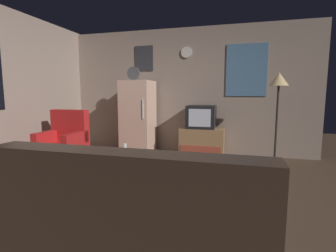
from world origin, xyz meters
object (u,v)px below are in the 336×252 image
Objects in this scene: coffee_table at (129,173)px; couch at (138,232)px; tv_stand at (202,142)px; standing_lamp at (279,87)px; armchair at (64,147)px; mug_ceramic_white at (120,155)px; fridge at (138,118)px; remote_control at (123,158)px; crt_tv at (201,117)px; mug_ceramic_tan at (117,152)px; book_stack at (240,159)px; wine_glass at (125,149)px.

couch is at bearing -63.48° from coffee_table.
standing_lamp is at bearing -13.42° from tv_stand.
standing_lamp is 1.66× the size of armchair.
tv_stand is 2.20m from mug_ceramic_white.
fridge is at bearing 105.66° from mug_ceramic_white.
remote_control is 1.51m from couch.
tv_stand reaches higher than mug_ceramic_white.
remote_control is at bearing -100.66° from coffee_table.
remote_control is (-0.02, -0.10, 0.22)m from coffee_table.
crt_tv is 6.00× the size of mug_ceramic_tan.
couch reaches higher than remote_control.
armchair reaches higher than book_stack.
standing_lamp is (1.29, -0.31, 1.07)m from tv_stand.
wine_glass is 0.11m from mug_ceramic_tan.
book_stack is (1.63, 1.71, -0.44)m from mug_ceramic_tan.
mug_ceramic_white is 0.43× the size of book_stack.
fridge is 2.05m from mug_ceramic_white.
armchair reaches higher than wine_glass.
crt_tv is 2.09m from mug_ceramic_tan.
armchair is (-2.19, -1.26, -0.46)m from crt_tv.
book_stack is at bearing 20.49° from armchair.
tv_stand is 0.53× the size of standing_lamp.
crt_tv is at bearing 70.26° from mug_ceramic_white.
mug_ceramic_white is 0.23m from mug_ceramic_tan.
couch is at bearing -102.64° from book_stack.
book_stack is (1.43, 1.79, -0.18)m from coffee_table.
tv_stand is at bearing 90.14° from couch.
book_stack is (-0.57, 0.15, -1.32)m from standing_lamp.
armchair reaches higher than remote_control.
wine_glass is at bearing -132.83° from book_stack.
fridge is at bearing 175.28° from standing_lamp.
crt_tv is (-0.03, -0.00, 0.51)m from tv_stand.
book_stack is at bearing -1.96° from fridge.
mug_ceramic_tan is 1.46m from armchair.
armchair reaches higher than tv_stand.
book_stack is at bearing 165.59° from standing_lamp.
fridge reaches higher than armchair.
mug_ceramic_white is 0.60× the size of remote_control.
book_stack is at bearing 51.77° from mug_ceramic_white.
couch is 8.20× the size of book_stack.
fridge reaches higher than mug_ceramic_white.
mug_ceramic_white is at bearing -74.34° from fridge.
tv_stand is at bearing 2.17° from crt_tv.
book_stack is (0.73, -0.16, -0.25)m from tv_stand.
couch is at bearing -112.75° from standing_lamp.
book_stack is (2.04, -0.07, -0.72)m from fridge.
armchair is 3.16m from book_stack.
tv_stand is 1.56× the size of crt_tv.
standing_lamp is at bearing 40.34° from mug_ceramic_white.
tv_stand is at bearing 64.33° from mug_ceramic_tan.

